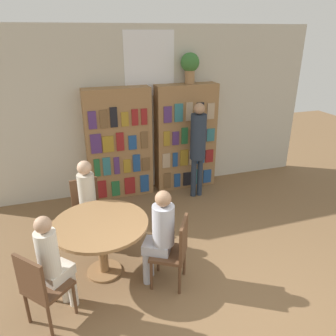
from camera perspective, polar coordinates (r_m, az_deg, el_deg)
name	(u,v)px	position (r m, az deg, el deg)	size (l,w,h in m)	color
ground_plane	(243,325)	(3.94, 12.94, -25.11)	(16.00, 16.00, 0.00)	brown
wall_back	(150,111)	(6.15, -3.15, 9.82)	(6.40, 0.07, 3.00)	beige
bookshelf_left	(119,144)	(5.97, -8.51, 4.12)	(1.16, 0.34, 2.00)	olive
bookshelf_right	(186,137)	(6.30, 3.09, 5.33)	(1.16, 0.34, 2.00)	olive
flower_vase	(190,65)	(6.06, 3.84, 17.50)	(0.33, 0.33, 0.54)	#997047
reading_table	(101,232)	(4.16, -11.61, -10.78)	(1.17, 1.17, 0.74)	olive
chair_near_camera	(41,286)	(3.75, -21.20, -18.61)	(0.56, 0.56, 0.89)	brown
chair_left_side	(87,206)	(5.01, -13.94, -6.40)	(0.44, 0.44, 0.89)	brown
chair_far_side	(175,249)	(3.99, 1.19, -13.93)	(0.55, 0.55, 0.89)	brown
seated_reader_left	(88,198)	(4.75, -13.76, -5.14)	(0.27, 0.37, 1.26)	beige
seated_reader_right	(160,232)	(3.90, -1.43, -11.10)	(0.41, 0.39, 1.25)	#B2B7C6
seated_reader_back	(53,261)	(3.72, -19.34, -15.01)	(0.39, 0.38, 1.24)	silver
librarian_standing	(198,142)	(5.85, 5.25, 4.60)	(0.28, 0.55, 1.75)	#232D3D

